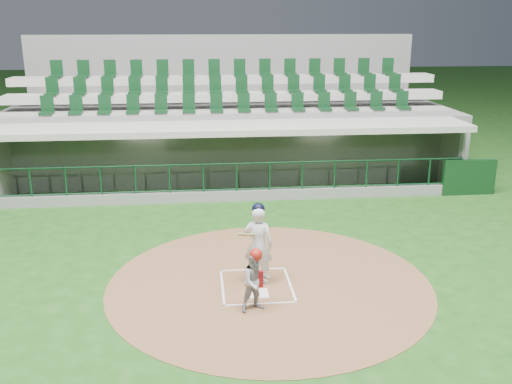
% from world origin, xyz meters
% --- Properties ---
extents(ground, '(120.00, 120.00, 0.00)m').
position_xyz_m(ground, '(0.00, 0.00, 0.00)').
color(ground, '#184212').
rests_on(ground, ground).
extents(dirt_circle, '(7.20, 7.20, 0.01)m').
position_xyz_m(dirt_circle, '(0.30, -0.20, 0.01)').
color(dirt_circle, brown).
rests_on(dirt_circle, ground).
extents(home_plate, '(0.43, 0.43, 0.02)m').
position_xyz_m(home_plate, '(0.00, -0.70, 0.02)').
color(home_plate, silver).
rests_on(home_plate, dirt_circle).
extents(batter_box_chalk, '(1.55, 1.80, 0.01)m').
position_xyz_m(batter_box_chalk, '(0.00, -0.30, 0.02)').
color(batter_box_chalk, silver).
rests_on(batter_box_chalk, ground).
extents(dugout_structure, '(16.40, 3.70, 3.00)m').
position_xyz_m(dugout_structure, '(0.05, 7.81, 0.97)').
color(dugout_structure, gray).
rests_on(dugout_structure, ground).
extents(seating_deck, '(17.00, 6.72, 5.15)m').
position_xyz_m(seating_deck, '(0.00, 10.91, 1.42)').
color(seating_deck, slate).
rests_on(seating_deck, ground).
extents(batter, '(0.92, 0.96, 1.86)m').
position_xyz_m(batter, '(0.06, -0.12, 0.94)').
color(batter, silver).
rests_on(batter, dirt_circle).
extents(catcher, '(0.73, 0.65, 1.33)m').
position_xyz_m(catcher, '(-0.12, -1.37, 0.66)').
color(catcher, '#99999E').
rests_on(catcher, dirt_circle).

